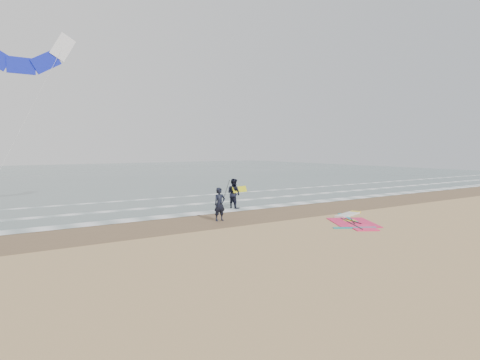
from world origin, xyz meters
TOP-DOWN VIEW (x-y plane):
  - ground at (0.00, 0.00)m, footprint 120.00×120.00m
  - sea_water at (0.00, 48.00)m, footprint 120.00×80.00m
  - wet_sand_band at (0.00, 6.00)m, footprint 120.00×5.00m
  - foam_waterline at (0.00, 10.44)m, footprint 120.00×9.15m
  - windsurf_rig at (3.86, 1.36)m, footprint 5.00×4.73m
  - person_standing at (-2.10, 5.39)m, footprint 0.68×0.46m
  - person_walking at (1.08, 8.84)m, footprint 0.95×1.10m
  - held_pole at (-1.80, 5.39)m, footprint 0.17×0.86m
  - carried_kiteboard at (1.48, 8.74)m, footprint 1.30×0.51m
  - surf_kite at (-10.31, 14.39)m, footprint 6.34×3.22m

SIDE VIEW (x-z plane):
  - ground at x=0.00m, z-range 0.00..0.00m
  - wet_sand_band at x=0.00m, z-range 0.00..0.01m
  - sea_water at x=0.00m, z-range 0.00..0.02m
  - foam_waterline at x=0.00m, z-range 0.02..0.04m
  - windsurf_rig at x=3.86m, z-range -0.03..0.09m
  - person_standing at x=-2.10m, z-range 0.00..1.81m
  - person_walking at x=1.08m, z-range 0.00..1.96m
  - carried_kiteboard at x=1.48m, z-range 1.04..1.44m
  - held_pole at x=-1.80m, z-range 0.42..2.24m
  - surf_kite at x=-10.31m, z-range 4.50..14.42m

